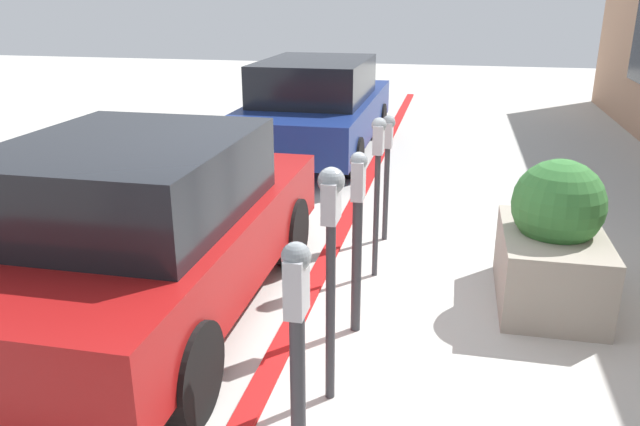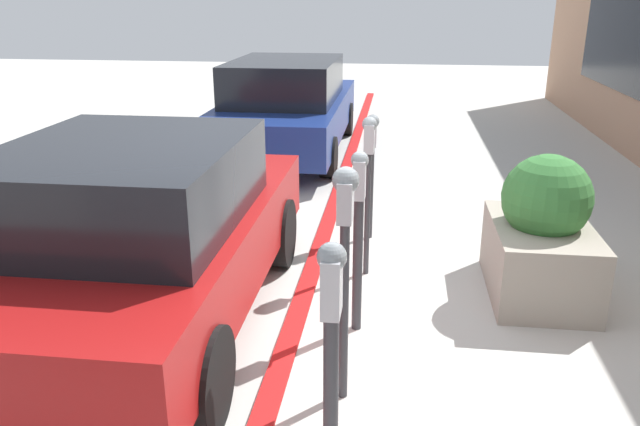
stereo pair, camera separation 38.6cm
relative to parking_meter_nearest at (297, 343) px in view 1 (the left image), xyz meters
name	(u,v)px [view 1 (the left image)]	position (x,y,z in m)	size (l,w,h in m)	color
ground_plane	(306,321)	(1.87, 0.41, -0.95)	(40.00, 40.00, 0.00)	beige
curb_strip	(297,317)	(1.87, 0.49, -0.93)	(24.50, 0.16, 0.04)	red
parking_meter_nearest	(297,343)	(0.00, 0.00, 0.00)	(0.17, 0.14, 1.47)	#38383D
parking_meter_second	(331,235)	(0.91, 0.02, 0.20)	(0.19, 0.16, 1.58)	#38383D
parking_meter_middle	(357,222)	(1.82, -0.01, -0.03)	(0.15, 0.13, 1.45)	#38383D
parking_meter_fourth	(378,163)	(2.86, -0.02, 0.15)	(0.16, 0.13, 1.51)	#38383D
parking_meter_farthest	(388,152)	(3.80, -0.01, 0.03)	(0.17, 0.14, 1.36)	#38383D
planter_box	(553,244)	(2.64, -1.55, -0.41)	(1.29, 0.83, 1.27)	#A39989
parked_car_middle	(142,227)	(1.69, 1.70, -0.16)	(3.97, 1.96, 1.52)	maroon
parked_car_rear	(317,106)	(7.52, 1.56, -0.16)	(4.76, 1.92, 1.54)	navy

